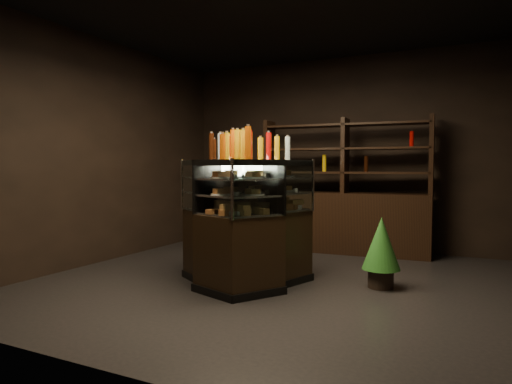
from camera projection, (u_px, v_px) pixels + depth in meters
ground at (271, 282)px, 5.12m from camera, size 5.00×5.00×0.00m
room_shell at (271, 107)px, 5.00m from camera, size 5.02×5.02×3.01m
display_case at (243, 243)px, 4.94m from camera, size 1.45×1.39×1.37m
food_display at (243, 193)px, 4.90m from camera, size 1.07×1.17×0.43m
bottles_top at (243, 147)px, 4.88m from camera, size 0.93×1.03×0.30m
potted_conifer at (381, 242)px, 4.83m from camera, size 0.40×0.40×0.86m
back_shelving at (344, 212)px, 6.79m from camera, size 2.48×0.58×2.00m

